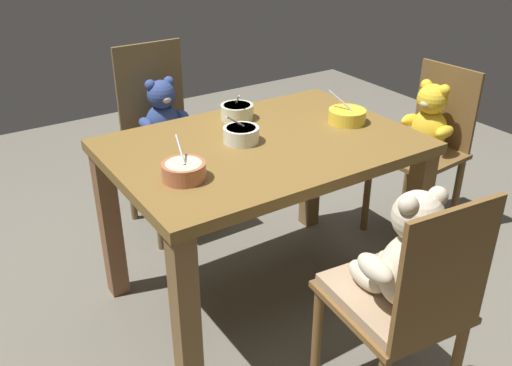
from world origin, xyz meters
name	(u,v)px	position (x,y,z in m)	size (l,w,h in m)	color
ground_plane	(262,294)	(0.00, 0.00, -0.02)	(5.20, 5.20, 0.04)	#696558
dining_table	(263,170)	(0.00, 0.00, 0.62)	(1.20, 0.83, 0.74)	brown
teddy_chair_near_right	(427,134)	(0.98, 0.01, 0.55)	(0.42, 0.40, 0.87)	brown
teddy_chair_far_center	(164,126)	(-0.07, 0.81, 0.55)	(0.40, 0.42, 0.95)	brown
teddy_chair_near_front	(405,278)	(-0.01, -0.79, 0.58)	(0.41, 0.44, 0.90)	brown
porridge_bowl_yellow_near_right	(347,116)	(0.41, -0.02, 0.77)	(0.16, 0.16, 0.14)	yellow
porridge_bowl_white_center	(241,134)	(-0.07, 0.04, 0.77)	(0.15, 0.14, 0.13)	silver
porridge_bowl_terracotta_near_left	(184,171)	(-0.41, -0.12, 0.77)	(0.15, 0.16, 0.14)	#B96A47
porridge_bowl_cream_far_center	(237,111)	(0.04, 0.27, 0.77)	(0.14, 0.15, 0.13)	beige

